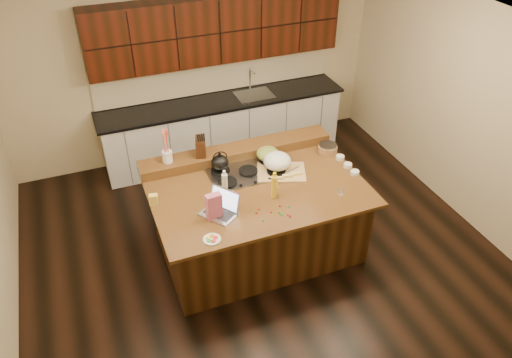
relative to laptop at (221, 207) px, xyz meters
name	(u,v)px	position (x,y,z in m)	size (l,w,h in m)	color
room	(258,155)	(0.51, 0.27, 0.36)	(5.52, 5.02, 2.72)	black
island	(258,218)	(0.51, 0.27, -0.52)	(2.40, 1.60, 0.92)	black
back_ledge	(237,152)	(0.51, 0.97, -0.01)	(2.40, 0.30, 0.12)	black
cooktop	(248,172)	(0.51, 0.57, -0.05)	(0.92, 0.52, 0.05)	gray
back_counter	(221,96)	(0.81, 2.50, 0.00)	(3.70, 0.66, 2.40)	silver
kettle	(220,163)	(0.21, 0.70, 0.07)	(0.20, 0.20, 0.18)	black
green_bowl	(268,154)	(0.81, 0.70, 0.05)	(0.27, 0.27, 0.15)	olive
laptop	(221,207)	(0.00, 0.00, 0.00)	(0.44, 0.46, 0.25)	#B7B7BC
oil_bottle	(274,187)	(0.62, 0.04, 0.07)	(0.07, 0.07, 0.27)	yellow
vinegar_bottle	(225,184)	(0.14, 0.30, 0.06)	(0.06, 0.06, 0.25)	silver
wooden_tray	(278,164)	(0.86, 0.49, 0.03)	(0.66, 0.58, 0.23)	tan
ramekin_a	(355,173)	(1.66, 0.10, -0.04)	(0.10, 0.10, 0.04)	white
ramekin_b	(348,165)	(1.66, 0.26, -0.04)	(0.10, 0.10, 0.04)	white
ramekin_c	(340,157)	(1.66, 0.45, -0.04)	(0.10, 0.10, 0.04)	white
strainer_bowl	(327,149)	(1.59, 0.64, -0.02)	(0.24, 0.24, 0.09)	#996B3F
kitchen_timer	(341,190)	(1.33, -0.16, -0.03)	(0.08, 0.08, 0.07)	silver
pink_bag	(214,206)	(-0.10, -0.06, 0.08)	(0.16, 0.08, 0.29)	#C75D7E
candy_plate	(212,239)	(-0.22, -0.38, -0.06)	(0.18, 0.18, 0.01)	white
package_box	(154,200)	(-0.64, 0.39, 0.00)	(0.09, 0.06, 0.13)	#DDC54E
utensil_crock	(167,157)	(-0.34, 0.97, 0.12)	(0.12, 0.12, 0.14)	white
knife_block	(201,147)	(0.07, 0.97, 0.17)	(0.11, 0.18, 0.23)	black
gumdrop_0	(288,214)	(0.63, -0.30, -0.06)	(0.02, 0.02, 0.02)	red
gumdrop_1	(289,207)	(0.69, -0.19, -0.06)	(0.02, 0.02, 0.02)	#198C26
gumdrop_2	(290,216)	(0.64, -0.34, -0.06)	(0.02, 0.02, 0.02)	red
gumdrop_3	(256,212)	(0.33, -0.14, -0.06)	(0.02, 0.02, 0.02)	#198C26
gumdrop_4	(257,213)	(0.33, -0.16, -0.06)	(0.02, 0.02, 0.02)	red
gumdrop_5	(263,220)	(0.35, -0.30, -0.06)	(0.02, 0.02, 0.02)	#198C26
gumdrop_6	(280,206)	(0.61, -0.14, -0.06)	(0.02, 0.02, 0.02)	red
gumdrop_7	(279,212)	(0.56, -0.24, -0.06)	(0.02, 0.02, 0.02)	#198C26
gumdrop_8	(271,212)	(0.48, -0.20, -0.06)	(0.02, 0.02, 0.02)	red
gumdrop_9	(281,214)	(0.56, -0.26, -0.06)	(0.02, 0.02, 0.02)	#198C26
gumdrop_10	(259,209)	(0.38, -0.11, -0.06)	(0.02, 0.02, 0.02)	red
gumdrop_11	(282,214)	(0.57, -0.28, -0.06)	(0.02, 0.02, 0.02)	#198C26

